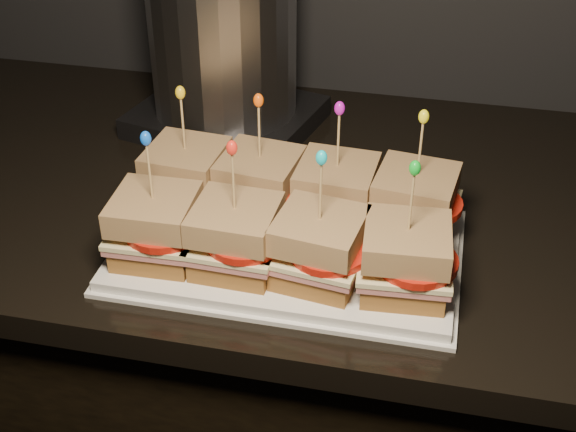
# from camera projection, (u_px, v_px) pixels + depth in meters

# --- Properties ---
(cabinet) EXTENTS (2.19, 0.60, 0.84)m
(cabinet) POSITION_uv_depth(u_px,v_px,m) (356.00, 427.00, 1.33)
(cabinet) COLOR black
(cabinet) RESTS_ON ground
(granite_slab) EXTENTS (2.23, 0.64, 0.04)m
(granite_slab) POSITION_uv_depth(u_px,v_px,m) (372.00, 208.00, 1.08)
(granite_slab) COLOR black
(granite_slab) RESTS_ON cabinet
(platter) EXTENTS (0.40, 0.25, 0.02)m
(platter) POSITION_uv_depth(u_px,v_px,m) (288.00, 248.00, 0.96)
(platter) COLOR white
(platter) RESTS_ON granite_slab
(platter_rim) EXTENTS (0.41, 0.26, 0.01)m
(platter_rim) POSITION_uv_depth(u_px,v_px,m) (288.00, 252.00, 0.96)
(platter_rim) COLOR white
(platter_rim) RESTS_ON granite_slab
(sandwich_0_bread_bot) EXTENTS (0.10, 0.10, 0.02)m
(sandwich_0_bread_bot) POSITION_uv_depth(u_px,v_px,m) (189.00, 194.00, 1.02)
(sandwich_0_bread_bot) COLOR brown
(sandwich_0_bread_bot) RESTS_ON platter
(sandwich_0_ham) EXTENTS (0.11, 0.10, 0.01)m
(sandwich_0_ham) POSITION_uv_depth(u_px,v_px,m) (188.00, 183.00, 1.01)
(sandwich_0_ham) COLOR #C76965
(sandwich_0_ham) RESTS_ON sandwich_0_bread_bot
(sandwich_0_cheese) EXTENTS (0.11, 0.10, 0.01)m
(sandwich_0_cheese) POSITION_uv_depth(u_px,v_px,m) (187.00, 178.00, 1.00)
(sandwich_0_cheese) COLOR #F2E8A7
(sandwich_0_cheese) RESTS_ON sandwich_0_ham
(sandwich_0_tomato) EXTENTS (0.09, 0.09, 0.01)m
(sandwich_0_tomato) POSITION_uv_depth(u_px,v_px,m) (195.00, 177.00, 0.99)
(sandwich_0_tomato) COLOR red
(sandwich_0_tomato) RESTS_ON sandwich_0_cheese
(sandwich_0_bread_top) EXTENTS (0.10, 0.10, 0.03)m
(sandwich_0_bread_top) POSITION_uv_depth(u_px,v_px,m) (186.00, 159.00, 0.99)
(sandwich_0_bread_top) COLOR #632B0E
(sandwich_0_bread_top) RESTS_ON sandwich_0_tomato
(sandwich_0_pick) EXTENTS (0.00, 0.00, 0.09)m
(sandwich_0_pick) POSITION_uv_depth(u_px,v_px,m) (183.00, 127.00, 0.96)
(sandwich_0_pick) COLOR tan
(sandwich_0_pick) RESTS_ON sandwich_0_bread_top
(sandwich_0_frill) EXTENTS (0.01, 0.01, 0.02)m
(sandwich_0_frill) POSITION_uv_depth(u_px,v_px,m) (180.00, 93.00, 0.94)
(sandwich_0_frill) COLOR yellow
(sandwich_0_frill) RESTS_ON sandwich_0_pick
(sandwich_1_bread_bot) EXTENTS (0.10, 0.10, 0.02)m
(sandwich_1_bread_bot) POSITION_uv_depth(u_px,v_px,m) (261.00, 203.00, 1.00)
(sandwich_1_bread_bot) COLOR brown
(sandwich_1_bread_bot) RESTS_ON platter
(sandwich_1_ham) EXTENTS (0.11, 0.11, 0.01)m
(sandwich_1_ham) POSITION_uv_depth(u_px,v_px,m) (261.00, 192.00, 0.99)
(sandwich_1_ham) COLOR #C76965
(sandwich_1_ham) RESTS_ON sandwich_1_bread_bot
(sandwich_1_cheese) EXTENTS (0.11, 0.11, 0.01)m
(sandwich_1_cheese) POSITION_uv_depth(u_px,v_px,m) (260.00, 187.00, 0.99)
(sandwich_1_cheese) COLOR #F2E8A7
(sandwich_1_cheese) RESTS_ON sandwich_1_ham
(sandwich_1_tomato) EXTENTS (0.09, 0.09, 0.01)m
(sandwich_1_tomato) POSITION_uv_depth(u_px,v_px,m) (269.00, 185.00, 0.98)
(sandwich_1_tomato) COLOR red
(sandwich_1_tomato) RESTS_ON sandwich_1_cheese
(sandwich_1_bread_top) EXTENTS (0.10, 0.10, 0.03)m
(sandwich_1_bread_top) POSITION_uv_depth(u_px,v_px,m) (260.00, 168.00, 0.97)
(sandwich_1_bread_top) COLOR #632B0E
(sandwich_1_bread_top) RESTS_ON sandwich_1_tomato
(sandwich_1_pick) EXTENTS (0.00, 0.00, 0.09)m
(sandwich_1_pick) POSITION_uv_depth(u_px,v_px,m) (259.00, 135.00, 0.95)
(sandwich_1_pick) COLOR tan
(sandwich_1_pick) RESTS_ON sandwich_1_bread_top
(sandwich_1_frill) EXTENTS (0.01, 0.01, 0.02)m
(sandwich_1_frill) POSITION_uv_depth(u_px,v_px,m) (258.00, 100.00, 0.92)
(sandwich_1_frill) COLOR #FD560A
(sandwich_1_frill) RESTS_ON sandwich_1_pick
(sandwich_2_bread_bot) EXTENTS (0.09, 0.09, 0.02)m
(sandwich_2_bread_bot) POSITION_uv_depth(u_px,v_px,m) (335.00, 212.00, 0.98)
(sandwich_2_bread_bot) COLOR brown
(sandwich_2_bread_bot) RESTS_ON platter
(sandwich_2_ham) EXTENTS (0.10, 0.10, 0.01)m
(sandwich_2_ham) POSITION_uv_depth(u_px,v_px,m) (336.00, 201.00, 0.98)
(sandwich_2_ham) COLOR #C76965
(sandwich_2_ham) RESTS_ON sandwich_2_bread_bot
(sandwich_2_cheese) EXTENTS (0.11, 0.10, 0.01)m
(sandwich_2_cheese) POSITION_uv_depth(u_px,v_px,m) (336.00, 196.00, 0.97)
(sandwich_2_cheese) COLOR #F2E8A7
(sandwich_2_cheese) RESTS_ON sandwich_2_ham
(sandwich_2_tomato) EXTENTS (0.09, 0.09, 0.01)m
(sandwich_2_tomato) POSITION_uv_depth(u_px,v_px,m) (345.00, 194.00, 0.96)
(sandwich_2_tomato) COLOR red
(sandwich_2_tomato) RESTS_ON sandwich_2_cheese
(sandwich_2_bread_top) EXTENTS (0.10, 0.10, 0.03)m
(sandwich_2_bread_top) POSITION_uv_depth(u_px,v_px,m) (337.00, 176.00, 0.96)
(sandwich_2_bread_top) COLOR #632B0E
(sandwich_2_bread_top) RESTS_ON sandwich_2_tomato
(sandwich_2_pick) EXTENTS (0.00, 0.00, 0.09)m
(sandwich_2_pick) POSITION_uv_depth(u_px,v_px,m) (338.00, 143.00, 0.93)
(sandwich_2_pick) COLOR tan
(sandwich_2_pick) RESTS_ON sandwich_2_bread_top
(sandwich_2_frill) EXTENTS (0.01, 0.01, 0.02)m
(sandwich_2_frill) POSITION_uv_depth(u_px,v_px,m) (340.00, 108.00, 0.90)
(sandwich_2_frill) COLOR #C010BC
(sandwich_2_frill) RESTS_ON sandwich_2_pick
(sandwich_3_bread_bot) EXTENTS (0.10, 0.10, 0.02)m
(sandwich_3_bread_bot) POSITION_uv_depth(u_px,v_px,m) (413.00, 221.00, 0.97)
(sandwich_3_bread_bot) COLOR brown
(sandwich_3_bread_bot) RESTS_ON platter
(sandwich_3_ham) EXTENTS (0.11, 0.11, 0.01)m
(sandwich_3_ham) POSITION_uv_depth(u_px,v_px,m) (414.00, 210.00, 0.96)
(sandwich_3_ham) COLOR #C76965
(sandwich_3_ham) RESTS_ON sandwich_3_bread_bot
(sandwich_3_cheese) EXTENTS (0.11, 0.11, 0.01)m
(sandwich_3_cheese) POSITION_uv_depth(u_px,v_px,m) (414.00, 205.00, 0.95)
(sandwich_3_cheese) COLOR #F2E8A7
(sandwich_3_cheese) RESTS_ON sandwich_3_ham
(sandwich_3_tomato) EXTENTS (0.09, 0.09, 0.01)m
(sandwich_3_tomato) POSITION_uv_depth(u_px,v_px,m) (425.00, 204.00, 0.94)
(sandwich_3_tomato) COLOR red
(sandwich_3_tomato) RESTS_ON sandwich_3_cheese
(sandwich_3_bread_top) EXTENTS (0.10, 0.10, 0.03)m
(sandwich_3_bread_top) POSITION_uv_depth(u_px,v_px,m) (416.00, 186.00, 0.94)
(sandwich_3_bread_top) COLOR #632B0E
(sandwich_3_bread_top) RESTS_ON sandwich_3_tomato
(sandwich_3_pick) EXTENTS (0.00, 0.00, 0.09)m
(sandwich_3_pick) POSITION_uv_depth(u_px,v_px,m) (420.00, 152.00, 0.91)
(sandwich_3_pick) COLOR tan
(sandwich_3_pick) RESTS_ON sandwich_3_bread_top
(sandwich_3_frill) EXTENTS (0.01, 0.01, 0.02)m
(sandwich_3_frill) POSITION_uv_depth(u_px,v_px,m) (424.00, 117.00, 0.89)
(sandwich_3_frill) COLOR yellow
(sandwich_3_frill) RESTS_ON sandwich_3_pick
(sandwich_4_bread_bot) EXTENTS (0.09, 0.09, 0.02)m
(sandwich_4_bread_bot) POSITION_uv_depth(u_px,v_px,m) (158.00, 246.00, 0.93)
(sandwich_4_bread_bot) COLOR brown
(sandwich_4_bread_bot) RESTS_ON platter
(sandwich_4_ham) EXTENTS (0.10, 0.10, 0.01)m
(sandwich_4_ham) POSITION_uv_depth(u_px,v_px,m) (157.00, 234.00, 0.92)
(sandwich_4_ham) COLOR #C76965
(sandwich_4_ham) RESTS_ON sandwich_4_bread_bot
(sandwich_4_cheese) EXTENTS (0.10, 0.10, 0.01)m
(sandwich_4_cheese) POSITION_uv_depth(u_px,v_px,m) (156.00, 229.00, 0.91)
(sandwich_4_cheese) COLOR #F2E8A7
(sandwich_4_cheese) RESTS_ON sandwich_4_ham
(sandwich_4_tomato) EXTENTS (0.09, 0.09, 0.01)m
(sandwich_4_tomato) POSITION_uv_depth(u_px,v_px,m) (164.00, 228.00, 0.90)
(sandwich_4_tomato) COLOR red
(sandwich_4_tomato) RESTS_ON sandwich_4_cheese
(sandwich_4_bread_top) EXTENTS (0.09, 0.09, 0.03)m
(sandwich_4_bread_top) POSITION_uv_depth(u_px,v_px,m) (154.00, 209.00, 0.90)
(sandwich_4_bread_top) COLOR #632B0E
(sandwich_4_bread_top) RESTS_ON sandwich_4_tomato
(sandwich_4_pick) EXTENTS (0.00, 0.00, 0.09)m
(sandwich_4_pick) POSITION_uv_depth(u_px,v_px,m) (150.00, 175.00, 0.87)
(sandwich_4_pick) COLOR tan
(sandwich_4_pick) RESTS_ON sandwich_4_bread_top
(sandwich_4_frill) EXTENTS (0.01, 0.01, 0.02)m
(sandwich_4_frill) POSITION_uv_depth(u_px,v_px,m) (146.00, 138.00, 0.85)
(sandwich_4_frill) COLOR blue
(sandwich_4_frill) RESTS_ON sandwich_4_pick
(sandwich_5_bread_bot) EXTENTS (0.09, 0.09, 0.02)m
(sandwich_5_bread_bot) POSITION_uv_depth(u_px,v_px,m) (237.00, 256.00, 0.91)
(sandwich_5_bread_bot) COLOR brown
(sandwich_5_bread_bot) RESTS_ON platter
(sandwich_5_ham) EXTENTS (0.10, 0.10, 0.01)m
(sandwich_5_ham) POSITION_uv_depth(u_px,v_px,m) (236.00, 245.00, 0.90)
(sandwich_5_ham) COLOR #C76965
(sandwich_5_ham) RESTS_ON sandwich_5_bread_bot
(sandwich_5_cheese) EXTENTS (0.10, 0.10, 0.01)m
(sandwich_5_cheese) POSITION_uv_depth(u_px,v_px,m) (236.00, 240.00, 0.90)
(sandwich_5_cheese) COLOR #F2E8A7
(sandwich_5_cheese) RESTS_ON sandwich_5_ham
(sandwich_5_tomato) EXTENTS (0.09, 0.09, 0.01)m
(sandwich_5_tomato) POSITION_uv_depth(u_px,v_px,m) (245.00, 239.00, 0.89)
(sandwich_5_tomato) COLOR red
(sandwich_5_tomato) RESTS_ON sandwich_5_cheese
(sandwich_5_bread_top) EXTENTS (0.09, 0.09, 0.03)m
(sandwich_5_bread_top) POSITION_uv_depth(u_px,v_px,m) (235.00, 220.00, 0.88)
(sandwich_5_bread_top) COLOR #632B0E
(sandwich_5_bread_top) RESTS_ON sandwich_5_tomato
(sandwich_5_pick) EXTENTS (0.00, 0.00, 0.09)m
(sandwich_5_pick) POSITION_uv_depth(u_px,v_px,m) (233.00, 185.00, 0.86)
(sandwich_5_pick) COLOR tan
(sandwich_5_pick) RESTS_ON sandwich_5_bread_top
(sandwich_5_frill) EXTENTS (0.01, 0.01, 0.02)m
(sandwich_5_frill) POSITION_uv_depth(u_px,v_px,m) (232.00, 148.00, 0.83)
(sandwich_5_frill) COLOR red
(sandwich_5_frill) RESTS_ON sandwich_5_pick
(sandwich_6_bread_bot) EXTENTS (0.10, 0.10, 0.02)m
(sandwich_6_bread_bot) POSITION_uv_depth(u_px,v_px,m) (318.00, 267.00, 0.89)
(sandwich_6_bread_bot) COLOR brown
(sandwich_6_bread_bot) RESTS_ON platter
(sandwich_6_ham) EXTENTS (0.11, 0.11, 0.01)m
(sandwich_6_ham) POSITION_uv_depth(u_px,v_px,m) (319.00, 256.00, 0.88)
(sandwich_6_ham) COLOR #C76965
(sandwich_6_ham) RESTS_ON sandwich_6_bread_bot
(sandwich_6_cheese) EXTENTS (0.11, 0.11, 0.01)m
(sandwich_6_cheese) POSITION_uv_depth(u_px,v_px,m) (319.00, 251.00, 0.88)
(sandwich_6_cheese) COLOR #F2E8A7
(sandwich_6_cheese) RESTS_ON sandwich_6_ham
(sandwich_6_tomato) EXTENTS (0.09, 0.09, 0.01)m
(sandwich_6_tomato) POSITION_uv_depth(u_px,v_px,m) (329.00, 250.00, 0.87)
(sandwich_6_tomato) COLOR red
(sandwich_6_tomato) RESTS_ON sandwich_6_cheese
(sandwich_6_bread_top) EXTENTS (0.10, 0.10, 0.03)m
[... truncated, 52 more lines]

